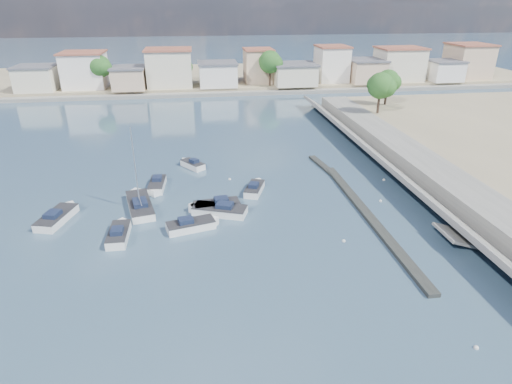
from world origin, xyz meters
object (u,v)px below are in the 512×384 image
(motorboat_h, at_px, (193,225))
(motorboat_f, at_px, (192,165))
(motorboat_g, at_px, (157,186))
(motorboat_c, at_px, (217,210))
(motorboat_a, at_px, (119,234))
(motorboat_b, at_px, (255,188))
(motorboat_e, at_px, (58,217))
(motorboat_d, at_px, (214,206))
(sailboat, at_px, (140,204))

(motorboat_h, bearing_deg, motorboat_f, 90.14)
(motorboat_g, bearing_deg, motorboat_f, 57.81)
(motorboat_c, relative_size, motorboat_g, 1.23)
(motorboat_a, distance_m, motorboat_b, 16.16)
(motorboat_c, xyz_separation_m, motorboat_h, (-2.43, -2.85, -0.00))
(motorboat_e, distance_m, motorboat_f, 18.42)
(motorboat_d, relative_size, sailboat, 0.60)
(motorboat_a, distance_m, motorboat_h, 6.81)
(motorboat_e, relative_size, sailboat, 0.64)
(motorboat_b, height_order, motorboat_f, same)
(motorboat_e, xyz_separation_m, motorboat_g, (9.19, 6.39, 0.00))
(motorboat_c, xyz_separation_m, motorboat_f, (-2.47, 13.67, -0.00))
(motorboat_c, bearing_deg, motorboat_a, -159.32)
(motorboat_c, distance_m, motorboat_e, 15.73)
(motorboat_h, height_order, sailboat, sailboat)
(motorboat_g, distance_m, sailboat, 4.96)
(motorboat_e, height_order, motorboat_h, same)
(motorboat_c, xyz_separation_m, motorboat_e, (-15.71, 0.85, -0.00))
(motorboat_c, height_order, motorboat_h, same)
(motorboat_b, relative_size, motorboat_c, 0.73)
(motorboat_a, xyz_separation_m, motorboat_d, (9.00, 4.46, -0.00))
(sailboat, bearing_deg, motorboat_g, 72.67)
(sailboat, bearing_deg, motorboat_a, -101.54)
(motorboat_f, xyz_separation_m, motorboat_g, (-4.04, -6.42, 0.00))
(motorboat_e, bearing_deg, motorboat_c, -3.11)
(motorboat_e, distance_m, motorboat_g, 11.20)
(motorboat_d, relative_size, motorboat_g, 1.09)
(motorboat_d, distance_m, motorboat_g, 8.89)
(motorboat_c, distance_m, motorboat_f, 13.89)
(motorboat_h, relative_size, sailboat, 0.57)
(motorboat_d, bearing_deg, motorboat_e, -179.55)
(motorboat_f, distance_m, motorboat_h, 16.52)
(motorboat_a, relative_size, motorboat_c, 0.80)
(motorboat_d, distance_m, motorboat_f, 12.89)
(motorboat_a, distance_m, motorboat_d, 10.04)
(motorboat_a, xyz_separation_m, motorboat_g, (2.70, 10.73, 0.00))
(motorboat_d, bearing_deg, motorboat_a, -153.65)
(motorboat_e, bearing_deg, sailboat, 12.13)
(motorboat_a, height_order, motorboat_g, same)
(motorboat_d, xyz_separation_m, motorboat_h, (-2.21, -3.83, 0.00))
(motorboat_c, height_order, motorboat_d, same)
(motorboat_a, height_order, motorboat_f, same)
(motorboat_d, xyz_separation_m, motorboat_e, (-15.49, -0.12, 0.00))
(motorboat_a, relative_size, motorboat_h, 0.95)
(motorboat_a, height_order, motorboat_e, same)
(motorboat_f, relative_size, motorboat_h, 0.74)
(motorboat_c, xyz_separation_m, sailboat, (-7.99, 2.51, 0.03))
(motorboat_b, bearing_deg, motorboat_a, -148.79)
(sailboat, bearing_deg, motorboat_d, -11.18)
(motorboat_e, height_order, sailboat, sailboat)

